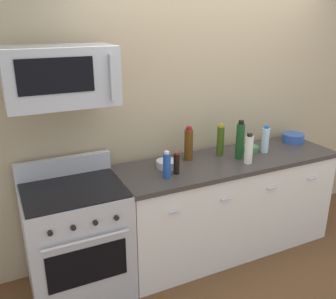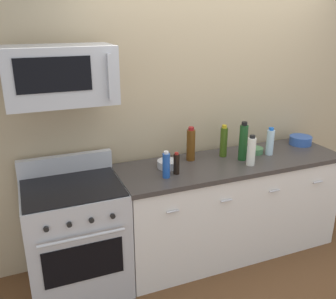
# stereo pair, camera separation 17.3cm
# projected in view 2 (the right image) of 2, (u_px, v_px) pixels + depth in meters

# --- Properties ---
(ground_plane) EXTENTS (6.19, 6.19, 0.00)m
(ground_plane) POSITION_uv_depth(u_px,v_px,m) (227.00, 248.00, 3.62)
(ground_plane) COLOR brown
(back_wall) EXTENTS (5.16, 0.10, 2.70)m
(back_wall) POSITION_uv_depth(u_px,v_px,m) (212.00, 104.00, 3.52)
(back_wall) COLOR tan
(back_wall) RESTS_ON ground_plane
(counter_unit) EXTENTS (2.07, 0.66, 0.92)m
(counter_unit) POSITION_uv_depth(u_px,v_px,m) (229.00, 206.00, 3.47)
(counter_unit) COLOR silver
(counter_unit) RESTS_ON ground_plane
(range_oven) EXTENTS (0.76, 0.69, 1.07)m
(range_oven) POSITION_uv_depth(u_px,v_px,m) (77.00, 237.00, 2.97)
(range_oven) COLOR #B7BABF
(range_oven) RESTS_ON ground_plane
(microwave) EXTENTS (0.74, 0.44, 0.40)m
(microwave) POSITION_uv_depth(u_px,v_px,m) (60.00, 75.00, 2.57)
(microwave) COLOR #B7BABF
(bottle_wine_amber) EXTENTS (0.08, 0.08, 0.31)m
(bottle_wine_amber) POSITION_uv_depth(u_px,v_px,m) (191.00, 145.00, 3.28)
(bottle_wine_amber) COLOR #59330F
(bottle_wine_amber) RESTS_ON countertop_slab
(bottle_water_clear) EXTENTS (0.07, 0.07, 0.26)m
(bottle_water_clear) POSITION_uv_depth(u_px,v_px,m) (270.00, 142.00, 3.42)
(bottle_water_clear) COLOR silver
(bottle_water_clear) RESTS_ON countertop_slab
(bottle_soda_blue) EXTENTS (0.06, 0.06, 0.22)m
(bottle_soda_blue) POSITION_uv_depth(u_px,v_px,m) (166.00, 165.00, 2.93)
(bottle_soda_blue) COLOR #1E4CA5
(bottle_soda_blue) RESTS_ON countertop_slab
(bottle_vinegar_white) EXTENTS (0.07, 0.07, 0.27)m
(bottle_vinegar_white) POSITION_uv_depth(u_px,v_px,m) (251.00, 151.00, 3.18)
(bottle_vinegar_white) COLOR silver
(bottle_vinegar_white) RESTS_ON countertop_slab
(bottle_soy_sauce_dark) EXTENTS (0.05, 0.05, 0.18)m
(bottle_soy_sauce_dark) POSITION_uv_depth(u_px,v_px,m) (176.00, 164.00, 3.01)
(bottle_soy_sauce_dark) COLOR black
(bottle_soy_sauce_dark) RESTS_ON countertop_slab
(bottle_wine_green) EXTENTS (0.07, 0.07, 0.35)m
(bottle_wine_green) POSITION_uv_depth(u_px,v_px,m) (243.00, 142.00, 3.28)
(bottle_wine_green) COLOR #19471E
(bottle_wine_green) RESTS_ON countertop_slab
(bottle_olive_oil) EXTENTS (0.07, 0.07, 0.30)m
(bottle_olive_oil) POSITION_uv_depth(u_px,v_px,m) (224.00, 142.00, 3.37)
(bottle_olive_oil) COLOR #385114
(bottle_olive_oil) RESTS_ON countertop_slab
(bowl_green_glaze) EXTENTS (0.15, 0.15, 0.05)m
(bowl_green_glaze) POSITION_uv_depth(u_px,v_px,m) (255.00, 150.00, 3.49)
(bowl_green_glaze) COLOR #477A4C
(bowl_green_glaze) RESTS_ON countertop_slab
(bowl_steel_prep) EXTENTS (0.18, 0.18, 0.06)m
(bowl_steel_prep) POSITION_uv_depth(u_px,v_px,m) (168.00, 164.00, 3.15)
(bowl_steel_prep) COLOR #B2B5BA
(bowl_steel_prep) RESTS_ON countertop_slab
(bowl_blue_mixing) EXTENTS (0.22, 0.22, 0.08)m
(bowl_blue_mixing) POSITION_uv_depth(u_px,v_px,m) (301.00, 140.00, 3.72)
(bowl_blue_mixing) COLOR #2D519E
(bowl_blue_mixing) RESTS_ON countertop_slab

